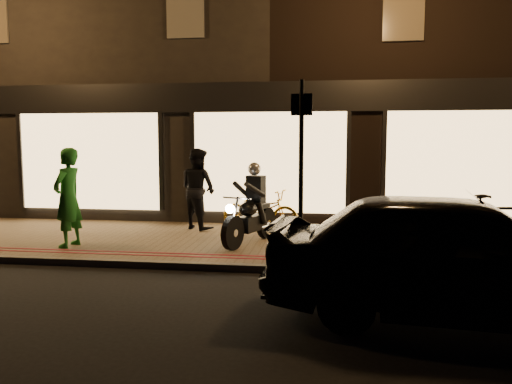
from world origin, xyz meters
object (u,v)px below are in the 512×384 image
at_px(bicycle_gold, 260,211).
at_px(parked_car, 458,255).
at_px(person_green, 68,198).
at_px(motorcycle, 251,212).
at_px(sign_post, 301,161).

height_order(bicycle_gold, parked_car, parked_car).
relative_size(person_green, parked_car, 0.41).
xyz_separation_m(bicycle_gold, parked_car, (2.99, -4.71, 0.19)).
distance_m(motorcycle, person_green, 3.50).
xyz_separation_m(sign_post, person_green, (-4.42, 0.55, -0.74)).
distance_m(sign_post, bicycle_gold, 3.02).
height_order(bicycle_gold, person_green, person_green).
bearing_deg(bicycle_gold, motorcycle, -165.45).
relative_size(sign_post, bicycle_gold, 1.67).
relative_size(motorcycle, person_green, 0.98).
distance_m(sign_post, person_green, 4.52).
bearing_deg(person_green, bicycle_gold, 129.25).
xyz_separation_m(motorcycle, parked_car, (3.00, -3.45, 0.05)).
relative_size(sign_post, person_green, 1.60).
xyz_separation_m(motorcycle, bicycle_gold, (0.01, 1.26, -0.14)).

